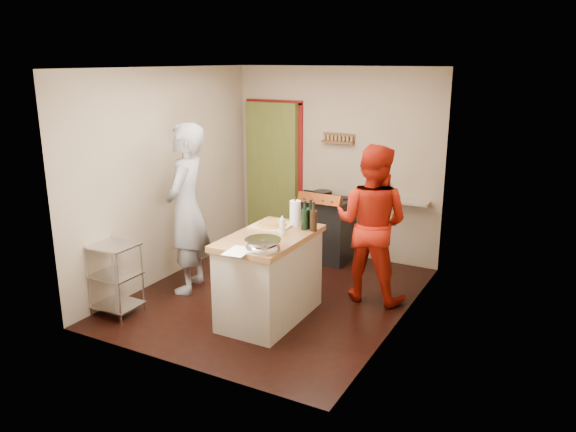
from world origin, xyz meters
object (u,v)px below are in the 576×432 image
object	(u,v)px
wire_shelving	(115,275)
person_red	(371,223)
person_stripe	(186,209)
island	(270,275)
stove	(328,229)

from	to	relation	value
wire_shelving	person_red	size ratio (longest dim) A/B	0.44
wire_shelving	person_red	bearing A→B (deg)	36.57
person_stripe	person_red	distance (m)	2.15
island	person_red	bearing A→B (deg)	53.32
island	wire_shelving	bearing A→B (deg)	-155.80
stove	person_stripe	size ratio (longest dim) A/B	0.50
stove	island	world-z (taller)	island
wire_shelving	person_stripe	distance (m)	1.11
wire_shelving	person_stripe	bearing A→B (deg)	73.02
person_stripe	person_red	xyz separation A→B (m)	(2.00, 0.77, -0.10)
stove	island	size ratio (longest dim) A/B	0.73
wire_shelving	island	world-z (taller)	island
person_stripe	person_red	bearing A→B (deg)	93.17
island	person_stripe	distance (m)	1.37
person_stripe	stove	bearing A→B (deg)	130.44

